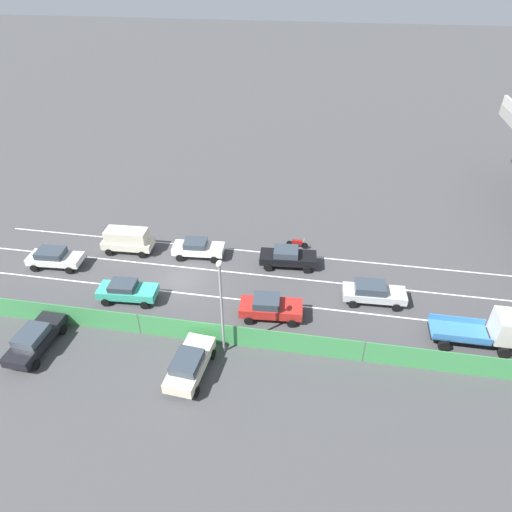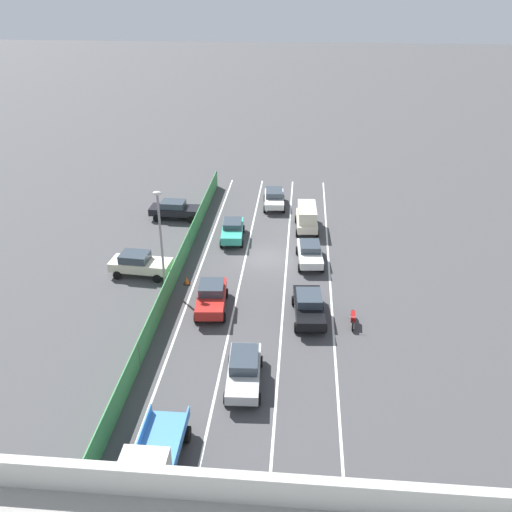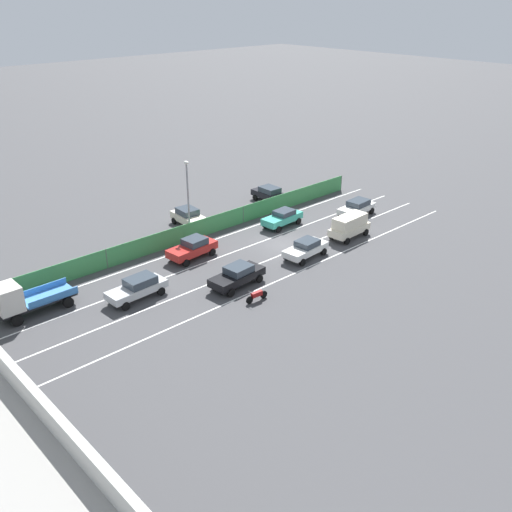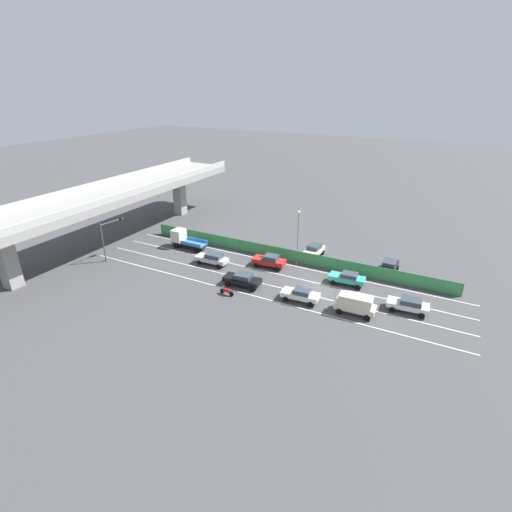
{
  "view_description": "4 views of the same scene",
  "coord_description": "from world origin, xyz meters",
  "px_view_note": "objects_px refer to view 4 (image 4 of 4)",
  "views": [
    {
      "loc": [
        26.89,
        10.69,
        22.11
      ],
      "look_at": [
        -2.8,
        5.66,
        1.04
      ],
      "focal_mm": 31.21,
      "sensor_mm": 36.0,
      "label": 1
    },
    {
      "loc": [
        -2.49,
        38.84,
        20.22
      ],
      "look_at": [
        0.67,
        1.6,
        0.95
      ],
      "focal_mm": 38.81,
      "sensor_mm": 36.0,
      "label": 2
    },
    {
      "loc": [
        -33.45,
        34.05,
        21.05
      ],
      "look_at": [
        -2.61,
        5.58,
        1.45
      ],
      "focal_mm": 40.16,
      "sensor_mm": 36.0,
      "label": 3
    },
    {
      "loc": [
        -40.44,
        -13.13,
        23.09
      ],
      "look_at": [
        2.23,
        9.26,
        1.64
      ],
      "focal_mm": 27.31,
      "sensor_mm": 36.0,
      "label": 4
    }
  ],
  "objects_px": {
    "car_sedan_red": "(269,260)",
    "motorcycle": "(227,291)",
    "car_sedan_silver": "(212,258)",
    "parked_sedan_cream": "(313,251)",
    "parked_sedan_dark": "(389,267)",
    "traffic_light": "(111,231)",
    "traffic_cone": "(297,263)",
    "street_lamp": "(298,231)",
    "car_hatchback_white": "(409,304)",
    "car_sedan_black": "(243,279)",
    "car_van_cream": "(355,304)",
    "car_sedan_white": "(301,294)",
    "car_taxi_teal": "(347,278)"
  },
  "relations": [
    {
      "from": "car_van_cream",
      "to": "car_taxi_teal",
      "type": "xyz_separation_m",
      "value": [
        6.23,
        2.55,
        -0.33
      ]
    },
    {
      "from": "car_van_cream",
      "to": "motorcycle",
      "type": "distance_m",
      "value": 14.86
    },
    {
      "from": "traffic_light",
      "to": "car_hatchback_white",
      "type": "bearing_deg",
      "value": -83.54
    },
    {
      "from": "car_taxi_teal",
      "to": "parked_sedan_dark",
      "type": "bearing_deg",
      "value": -34.54
    },
    {
      "from": "car_van_cream",
      "to": "traffic_light",
      "type": "bearing_deg",
      "value": 92.24
    },
    {
      "from": "car_van_cream",
      "to": "car_sedan_white",
      "type": "xyz_separation_m",
      "value": [
        -0.26,
        6.21,
        -0.35
      ]
    },
    {
      "from": "parked_sedan_cream",
      "to": "car_hatchback_white",
      "type": "bearing_deg",
      "value": -122.62
    },
    {
      "from": "motorcycle",
      "to": "traffic_light",
      "type": "relative_size",
      "value": 0.34
    },
    {
      "from": "car_sedan_white",
      "to": "traffic_light",
      "type": "bearing_deg",
      "value": 92.21
    },
    {
      "from": "street_lamp",
      "to": "motorcycle",
      "type": "bearing_deg",
      "value": 164.52
    },
    {
      "from": "traffic_cone",
      "to": "car_taxi_teal",
      "type": "bearing_deg",
      "value": -107.08
    },
    {
      "from": "car_hatchback_white",
      "to": "parked_sedan_cream",
      "type": "relative_size",
      "value": 0.98
    },
    {
      "from": "car_sedan_red",
      "to": "motorcycle",
      "type": "xyz_separation_m",
      "value": [
        -9.31,
        1.12,
        -0.48
      ]
    },
    {
      "from": "parked_sedan_dark",
      "to": "street_lamp",
      "type": "xyz_separation_m",
      "value": [
        -1.88,
        12.31,
        3.51
      ]
    },
    {
      "from": "traffic_cone",
      "to": "car_sedan_black",
      "type": "bearing_deg",
      "value": 157.59
    },
    {
      "from": "car_sedan_white",
      "to": "parked_sedan_dark",
      "type": "distance_m",
      "value": 14.41
    },
    {
      "from": "parked_sedan_cream",
      "to": "traffic_cone",
      "type": "relative_size",
      "value": 8.23
    },
    {
      "from": "parked_sedan_cream",
      "to": "traffic_light",
      "type": "relative_size",
      "value": 0.81
    },
    {
      "from": "car_sedan_silver",
      "to": "parked_sedan_cream",
      "type": "distance_m",
      "value": 14.59
    },
    {
      "from": "car_van_cream",
      "to": "motorcycle",
      "type": "bearing_deg",
      "value": 101.7
    },
    {
      "from": "parked_sedan_cream",
      "to": "traffic_cone",
      "type": "xyz_separation_m",
      "value": [
        -3.74,
        1.07,
        -0.7
      ]
    },
    {
      "from": "car_sedan_black",
      "to": "motorcycle",
      "type": "distance_m",
      "value": 2.92
    },
    {
      "from": "street_lamp",
      "to": "traffic_light",
      "type": "bearing_deg",
      "value": 115.85
    },
    {
      "from": "car_taxi_teal",
      "to": "traffic_cone",
      "type": "xyz_separation_m",
      "value": [
        2.39,
        7.78,
        -0.63
      ]
    },
    {
      "from": "car_van_cream",
      "to": "parked_sedan_dark",
      "type": "xyz_separation_m",
      "value": [
        11.98,
        -1.41,
        -0.3
      ]
    },
    {
      "from": "car_hatchback_white",
      "to": "car_sedan_white",
      "type": "relative_size",
      "value": 1.01
    },
    {
      "from": "car_sedan_red",
      "to": "traffic_cone",
      "type": "relative_size",
      "value": 8.19
    },
    {
      "from": "motorcycle",
      "to": "parked_sedan_dark",
      "type": "distance_m",
      "value": 21.88
    },
    {
      "from": "car_hatchback_white",
      "to": "car_van_cream",
      "type": "distance_m",
      "value": 6.03
    },
    {
      "from": "car_sedan_silver",
      "to": "parked_sedan_cream",
      "type": "relative_size",
      "value": 1.02
    },
    {
      "from": "parked_sedan_cream",
      "to": "parked_sedan_dark",
      "type": "bearing_deg",
      "value": -92.04
    },
    {
      "from": "car_hatchback_white",
      "to": "car_sedan_black",
      "type": "relative_size",
      "value": 0.94
    },
    {
      "from": "car_taxi_teal",
      "to": "traffic_cone",
      "type": "height_order",
      "value": "car_taxi_teal"
    },
    {
      "from": "car_sedan_red",
      "to": "car_sedan_white",
      "type": "bearing_deg",
      "value": -132.37
    },
    {
      "from": "car_sedan_white",
      "to": "traffic_light",
      "type": "xyz_separation_m",
      "value": [
        -1.09,
        28.32,
        3.18
      ]
    },
    {
      "from": "parked_sedan_dark",
      "to": "street_lamp",
      "type": "distance_m",
      "value": 12.93
    },
    {
      "from": "motorcycle",
      "to": "street_lamp",
      "type": "relative_size",
      "value": 0.27
    },
    {
      "from": "car_hatchback_white",
      "to": "parked_sedan_cream",
      "type": "xyz_separation_m",
      "value": [
        9.22,
        14.4,
        0.06
      ]
    },
    {
      "from": "car_van_cream",
      "to": "parked_sedan_cream",
      "type": "distance_m",
      "value": 15.44
    },
    {
      "from": "car_van_cream",
      "to": "car_sedan_black",
      "type": "bearing_deg",
      "value": 90.73
    },
    {
      "from": "car_sedan_red",
      "to": "parked_sedan_cream",
      "type": "bearing_deg",
      "value": -34.43
    },
    {
      "from": "motorcycle",
      "to": "car_sedan_red",
      "type": "bearing_deg",
      "value": -6.86
    },
    {
      "from": "car_hatchback_white",
      "to": "street_lamp",
      "type": "distance_m",
      "value": 17.84
    },
    {
      "from": "car_sedan_red",
      "to": "street_lamp",
      "type": "relative_size",
      "value": 0.63
    },
    {
      "from": "car_sedan_silver",
      "to": "car_van_cream",
      "type": "distance_m",
      "value": 21.02
    },
    {
      "from": "traffic_light",
      "to": "traffic_cone",
      "type": "relative_size",
      "value": 10.11
    },
    {
      "from": "car_hatchback_white",
      "to": "motorcycle",
      "type": "distance_m",
      "value": 20.61
    },
    {
      "from": "parked_sedan_dark",
      "to": "street_lamp",
      "type": "bearing_deg",
      "value": 98.67
    },
    {
      "from": "motorcycle",
      "to": "parked_sedan_dark",
      "type": "relative_size",
      "value": 0.41
    },
    {
      "from": "car_sedan_black",
      "to": "car_sedan_white",
      "type": "height_order",
      "value": "car_sedan_black"
    }
  ]
}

